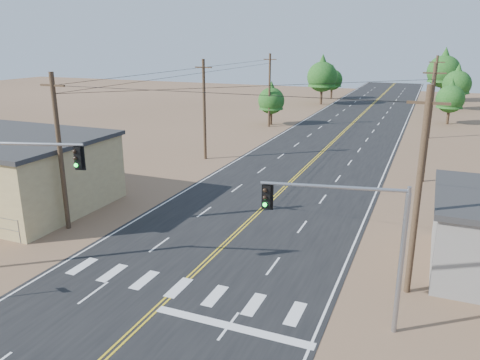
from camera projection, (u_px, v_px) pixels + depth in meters
The scene contains 14 objects.
road at pixel (299, 174), 42.67m from camera, with size 15.00×200.00×0.02m, color black.
utility_pole_left_near at pixel (60, 152), 29.11m from camera, with size 1.80×0.30×10.00m.
utility_pole_left_mid at pixel (204, 109), 46.80m from camera, with size 1.80×0.30×10.00m.
utility_pole_left_far at pixel (269, 90), 64.49m from camera, with size 1.80×0.30×10.00m.
utility_pole_right_near at pixel (418, 192), 21.43m from camera, with size 1.80×0.30×10.00m.
utility_pole_right_mid at pixel (429, 123), 39.12m from camera, with size 1.80×0.30×10.00m.
utility_pole_right_far at pixel (433, 97), 56.80m from camera, with size 1.80×0.30×10.00m.
signal_mast_right at pixel (360, 233), 18.82m from camera, with size 5.77×1.46×6.43m.
tree_left_near at pixel (271, 98), 66.30m from camera, with size 3.75×3.75×6.25m.
tree_left_mid at pixel (322, 74), 86.75m from camera, with size 5.56×5.56×9.27m.
tree_left_far at pixel (332, 78), 95.39m from camera, with size 4.20×4.20×6.99m.
tree_right_near at pixel (451, 96), 66.79m from camera, with size 3.95×3.95×6.58m.
tree_right_mid at pixel (457, 82), 80.36m from camera, with size 4.74×4.74×7.90m.
tree_right_far at pixel (444, 68), 91.00m from camera, with size 6.27×6.27×10.44m.
Camera 1 is at (10.72, -9.93, 11.87)m, focal length 35.00 mm.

